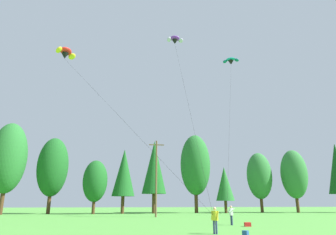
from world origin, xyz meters
name	(u,v)px	position (x,y,z in m)	size (l,w,h in m)	color
treeline_tree_b	(8,158)	(-26.84, 50.74, 9.36)	(5.97, 5.97, 15.45)	#472D19
treeline_tree_c	(53,167)	(-20.03, 53.61, 8.21)	(5.46, 5.46, 13.56)	#472D19
treeline_tree_d	(95,181)	(-12.04, 51.54, 5.59)	(4.29, 4.29, 9.24)	#472D19
treeline_tree_e	(124,172)	(-7.07, 52.83, 7.28)	(4.16, 4.16, 11.63)	#472D19
treeline_tree_f	(154,167)	(-1.40, 53.24, 8.42)	(4.56, 4.56, 13.43)	#472D19
treeline_tree_g	(195,165)	(6.98, 54.83, 9.19)	(5.90, 5.90, 15.18)	#472D19
treeline_tree_h	(225,184)	(12.23, 52.97, 5.39)	(3.49, 3.49, 8.60)	#472D19
treeline_tree_i	(259,176)	(20.49, 55.30, 7.20)	(5.01, 5.01, 11.89)	#472D19
treeline_tree_j	(294,174)	(26.92, 53.21, 7.43)	(5.12, 5.12, 12.28)	#472D19
utility_pole	(156,176)	(-2.28, 39.62, 5.63)	(2.20, 0.26, 10.72)	brown
kite_flyer_near	(215,218)	(-0.52, 16.82, 0.99)	(0.47, 0.58, 1.69)	navy
kite_flyer_mid	(231,214)	(3.16, 24.10, 1.00)	(0.56, 0.59, 1.69)	navy
parafoil_kite_high_purple	(175,40)	(-1.26, 28.19, 20.85)	(2.16, 11.88, 20.25)	purple
parafoil_kite_mid_teal	(231,61)	(9.13, 37.36, 23.38)	(7.62, 14.09, 22.38)	teal
parafoil_kite_far_red_yellow	(66,53)	(-14.72, 31.94, 20.13)	(15.31, 16.59, 19.75)	red
backpack	(246,234)	(0.64, 14.59, 0.20)	(0.32, 0.24, 0.40)	#234C89
picnic_cooler	(248,224)	(3.96, 22.42, 0.17)	(0.52, 0.36, 0.34)	red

